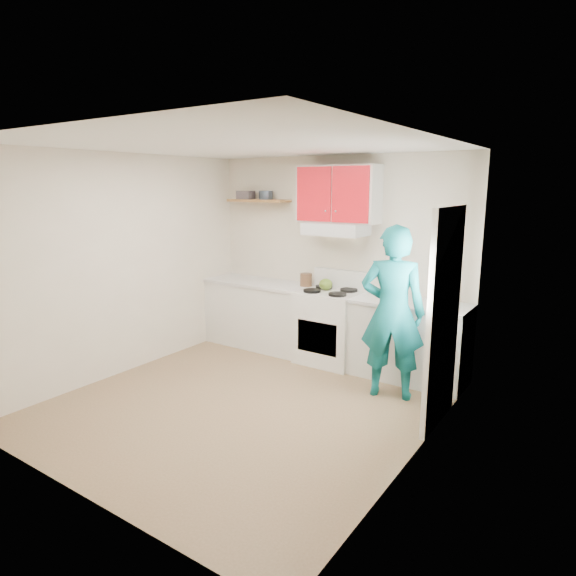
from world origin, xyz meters
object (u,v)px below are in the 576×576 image
Objects in this scene: stove at (330,327)px; tin at (266,195)px; kettle at (326,284)px; person at (392,313)px; crock at (306,281)px.

tin is at bearing 170.81° from stove.
kettle is (-0.10, 0.05, 0.53)m from stove.
person is at bearing -27.75° from stove.
tin is at bearing -177.93° from kettle.
person is at bearing -18.64° from tin.
stove is 5.34× the size of kettle.
kettle is (1.03, -0.13, -1.10)m from tin.
stove is at bearing -15.56° from crock.
person is (1.05, -0.55, 0.46)m from stove.
stove is 0.55m from kettle.
tin is at bearing 174.97° from crock.
stove is at bearing -9.19° from tin.
kettle is 0.09× the size of person.
tin is 1.52m from kettle.
crock reaches higher than kettle.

